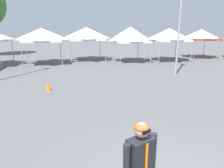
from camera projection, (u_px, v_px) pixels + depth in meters
canopy_tent_far_left at (42, 35)px, 18.28m from camera, size 3.59×3.59×3.29m
canopy_tent_behind_right at (86, 34)px, 20.66m from camera, size 3.58×3.58×3.38m
canopy_tent_right_of_center at (130, 35)px, 19.68m from camera, size 3.41×3.41×3.41m
canopy_tent_behind_left at (169, 35)px, 20.27m from camera, size 3.55×3.55×3.27m
canopy_tent_behind_center at (201, 35)px, 22.75m from camera, size 3.48×3.48×3.19m
person_foreground at (140, 167)px, 3.15m from camera, size 0.61×0.38×1.78m
light_pole_opposite_side at (181, 6)px, 13.29m from camera, size 0.36×0.36×8.14m
traffic_cone_near_barrier at (48, 86)px, 10.58m from camera, size 0.32×0.32×0.50m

